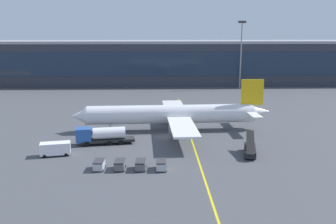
{
  "coord_description": "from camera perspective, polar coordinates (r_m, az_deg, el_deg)",
  "views": [
    {
      "loc": [
        -1.79,
        -73.04,
        21.1
      ],
      "look_at": [
        0.66,
        2.73,
        4.5
      ],
      "focal_mm": 40.36,
      "sensor_mm": 36.0,
      "label": 1
    }
  ],
  "objects": [
    {
      "name": "ground_plane",
      "position": [
        76.05,
        -0.43,
        -3.76
      ],
      "size": [
        700.0,
        700.0,
        0.0
      ],
      "primitive_type": "plane",
      "color": "#47494F"
    },
    {
      "name": "apron_lead_in_line",
      "position": [
        78.26,
        3.29,
        -3.31
      ],
      "size": [
        0.3,
        80.0,
        0.01
      ],
      "primitive_type": "cube",
      "rotation": [
        0.0,
        0.0,
        0.0
      ],
      "color": "yellow",
      "rests_on": "ground_plane"
    },
    {
      "name": "terminal_building",
      "position": [
        148.95,
        0.22,
        7.49
      ],
      "size": [
        196.95,
        19.27,
        16.89
      ],
      "color": "#2D333D",
      "rests_on": "ground_plane"
    },
    {
      "name": "main_airliner",
      "position": [
        79.8,
        0.64,
        -0.31
      ],
      "size": [
        42.59,
        33.82,
        10.82
      ],
      "color": "white",
      "rests_on": "ground_plane"
    },
    {
      "name": "fuel_tanker",
      "position": [
        71.85,
        -10.04,
        -3.47
      ],
      "size": [
        11.05,
        4.04,
        3.25
      ],
      "color": "#232326",
      "rests_on": "ground_plane"
    },
    {
      "name": "belt_loader",
      "position": [
        66.42,
        12.28,
        -5.56
      ],
      "size": [
        3.15,
        7.02,
        3.49
      ],
      "color": "black",
      "rests_on": "ground_plane"
    },
    {
      "name": "crew_van",
      "position": [
        67.38,
        -16.57,
        -5.26
      ],
      "size": [
        5.31,
        3.02,
        2.3
      ],
      "color": "white",
      "rests_on": "ground_plane"
    },
    {
      "name": "baggage_cart_0",
      "position": [
        59.51,
        -10.37,
        -7.82
      ],
      "size": [
        1.72,
        2.72,
        1.48
      ],
      "color": "#B2B7BC",
      "rests_on": "ground_plane"
    },
    {
      "name": "baggage_cart_1",
      "position": [
        58.99,
        -7.29,
        -7.9
      ],
      "size": [
        1.72,
        2.72,
        1.48
      ],
      "color": "#595B60",
      "rests_on": "ground_plane"
    },
    {
      "name": "baggage_cart_2",
      "position": [
        58.64,
        -4.16,
        -7.95
      ],
      "size": [
        1.72,
        2.72,
        1.48
      ],
      "color": "#595B60",
      "rests_on": "ground_plane"
    },
    {
      "name": "baggage_cart_3",
      "position": [
        58.47,
        -1.0,
        -7.98
      ],
      "size": [
        1.72,
        2.72,
        1.48
      ],
      "color": "#B2B7BC",
      "rests_on": "ground_plane"
    },
    {
      "name": "apron_light_mast_0",
      "position": [
        139.96,
        10.98,
        9.25
      ],
      "size": [
        2.8,
        0.5,
        24.14
      ],
      "color": "gray",
      "rests_on": "ground_plane"
    }
  ]
}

